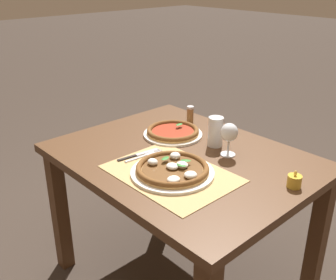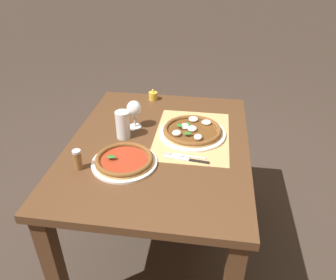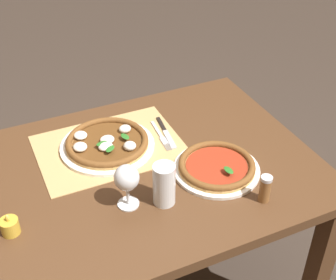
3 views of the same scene
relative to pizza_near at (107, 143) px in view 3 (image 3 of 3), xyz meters
name	(u,v)px [view 3 (image 3 of 3)]	position (x,y,z in m)	size (l,w,h in m)	color
dining_table	(151,189)	(-0.10, 0.16, -0.13)	(1.16, 0.90, 0.74)	#4C301C
paper_placemat	(109,147)	(-0.01, 0.00, -0.02)	(0.53, 0.38, 0.00)	tan
pizza_near	(107,143)	(0.00, 0.00, 0.00)	(0.35, 0.35, 0.05)	white
pizza_far	(217,167)	(-0.30, 0.29, 0.00)	(0.30, 0.30, 0.04)	white
wine_glass	(127,179)	(0.04, 0.31, 0.08)	(0.08, 0.08, 0.16)	silver
pint_glass	(164,185)	(-0.07, 0.35, 0.05)	(0.07, 0.07, 0.15)	silver
fork	(161,136)	(-0.21, 0.02, -0.02)	(0.03, 0.20, 0.00)	#B7B7BC
knife	(166,132)	(-0.24, 0.01, -0.02)	(0.04, 0.22, 0.01)	black
votive_candle	(10,227)	(0.40, 0.28, 0.00)	(0.06, 0.06, 0.07)	gold
pepper_shaker	(265,189)	(-0.37, 0.48, 0.03)	(0.04, 0.04, 0.10)	brown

